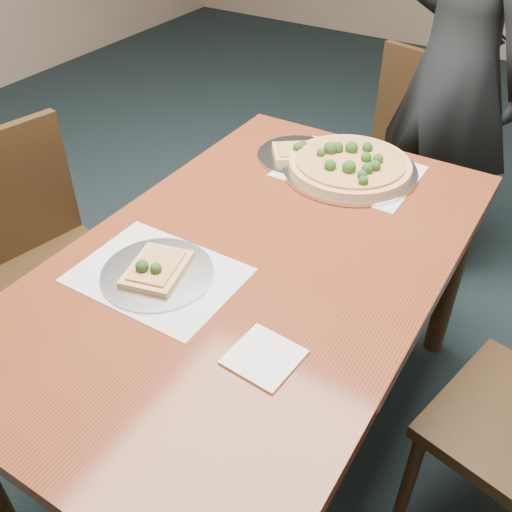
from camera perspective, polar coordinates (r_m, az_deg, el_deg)
The scene contains 11 objects.
ground at distance 2.19m, azimuth -2.75°, elevation -11.32°, with size 8.00×8.00×0.00m, color black.
dining_table at distance 1.54m, azimuth 0.00°, elevation -2.69°, with size 0.90×1.50×0.75m.
chair_far at distance 2.53m, azimuth 14.14°, elevation 10.00°, with size 0.51×0.51×0.91m.
chair_left at distance 2.01m, azimuth -20.70°, elevation 0.42°, with size 0.49×0.49×0.91m.
diner at distance 2.43m, azimuth 19.35°, elevation 17.22°, with size 0.64×0.42×1.75m, color black.
placemat_main at distance 1.87m, azimuth 9.29°, elevation 8.39°, with size 0.42×0.32×0.00m, color white.
placemat_near at distance 1.44m, azimuth -9.79°, elevation -1.87°, with size 0.40×0.30×0.00m, color white.
pizza_pan at distance 1.86m, azimuth 9.37°, elevation 8.97°, with size 0.43×0.43×0.07m.
slice_plate_near at distance 1.43m, azimuth -9.88°, elevation -1.50°, with size 0.28×0.28×0.06m.
slice_plate_far at distance 1.93m, azimuth 4.36°, elevation 10.16°, with size 0.28×0.28×0.06m.
napkin at distance 1.22m, azimuth 0.81°, elevation -10.06°, with size 0.14×0.14×0.01m, color white.
Camera 1 is at (0.83, -1.15, 1.67)m, focal length 40.00 mm.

